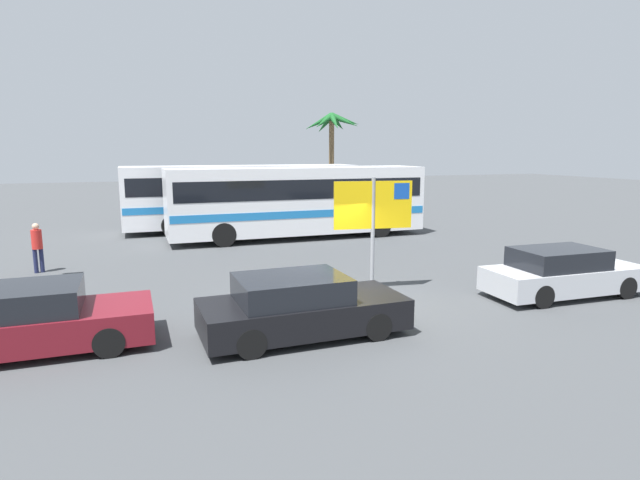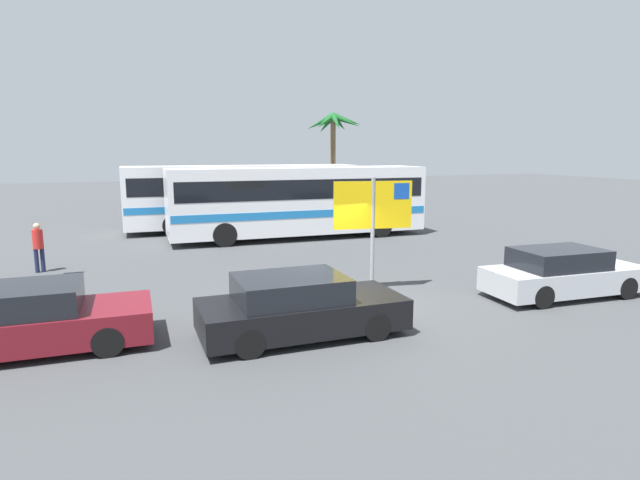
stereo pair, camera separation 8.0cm
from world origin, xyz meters
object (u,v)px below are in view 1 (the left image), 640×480
(car_maroon, at_px, (30,320))
(bus_rear_coach, at_px, (243,194))
(pedestrian_by_bus, at_px, (37,244))
(bus_front_coach, at_px, (298,198))
(ferry_sign, at_px, (375,210))
(car_silver, at_px, (563,273))
(car_black, at_px, (300,307))

(car_maroon, bearing_deg, bus_rear_coach, 63.90)
(pedestrian_by_bus, bearing_deg, bus_rear_coach, 113.07)
(bus_front_coach, distance_m, car_maroon, 14.43)
(bus_front_coach, bearing_deg, ferry_sign, -94.90)
(bus_rear_coach, height_order, car_silver, bus_rear_coach)
(ferry_sign, relative_size, car_maroon, 0.72)
(car_silver, relative_size, car_maroon, 1.00)
(bus_rear_coach, bearing_deg, ferry_sign, -85.79)
(ferry_sign, height_order, car_black, ferry_sign)
(bus_front_coach, distance_m, bus_rear_coach, 3.96)
(car_silver, xyz_separation_m, car_maroon, (-12.89, 0.49, 0.00))
(bus_rear_coach, xyz_separation_m, pedestrian_by_bus, (-8.21, -7.22, -0.83))
(car_maroon, bearing_deg, ferry_sign, 11.50)
(bus_rear_coach, distance_m, car_black, 15.86)
(car_maroon, bearing_deg, car_silver, -1.90)
(bus_front_coach, relative_size, pedestrian_by_bus, 7.10)
(bus_rear_coach, xyz_separation_m, ferry_sign, (0.96, -13.07, 0.54))
(bus_front_coach, height_order, ferry_sign, ferry_sign)
(bus_front_coach, height_order, car_silver, bus_front_coach)
(car_black, bearing_deg, car_maroon, 168.51)
(car_black, relative_size, pedestrian_by_bus, 2.69)
(bus_front_coach, xyz_separation_m, ferry_sign, (-0.82, -9.53, 0.54))
(car_maroon, distance_m, pedestrian_by_bus, 7.55)
(ferry_sign, distance_m, car_silver, 5.38)
(bus_front_coach, distance_m, ferry_sign, 9.58)
(bus_front_coach, relative_size, ferry_sign, 3.59)
(car_maroon, bearing_deg, car_black, -10.29)
(car_black, bearing_deg, bus_rear_coach, 81.64)
(car_black, bearing_deg, bus_front_coach, 71.59)
(bus_front_coach, xyz_separation_m, car_maroon, (-9.07, -11.17, -1.15))
(bus_rear_coach, relative_size, car_silver, 2.58)
(car_silver, relative_size, pedestrian_by_bus, 2.75)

